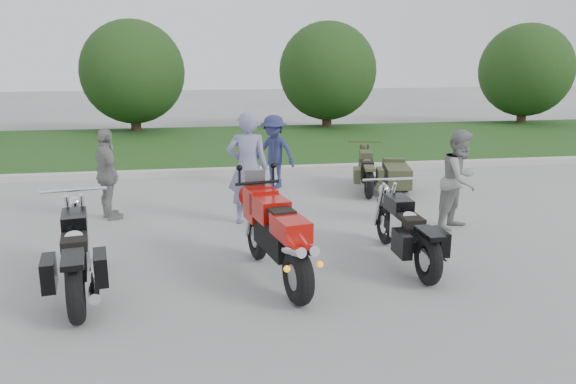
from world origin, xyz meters
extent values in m
plane|color=#A2A29C|center=(0.00, 0.00, 0.00)|extent=(80.00, 80.00, 0.00)
cube|color=#B9B6AE|center=(0.00, 6.00, 0.07)|extent=(60.00, 0.30, 0.15)
cube|color=#28531C|center=(0.00, 10.15, 0.07)|extent=(60.00, 8.00, 0.14)
cylinder|color=#3F2B1C|center=(-3.00, 13.50, 0.60)|extent=(0.36, 0.36, 1.20)
sphere|color=#1E3613|center=(-3.00, 13.50, 2.20)|extent=(3.60, 3.60, 3.60)
cylinder|color=#3F2B1C|center=(4.00, 13.50, 0.60)|extent=(0.36, 0.36, 1.20)
sphere|color=#1E3613|center=(4.00, 13.50, 2.20)|extent=(3.60, 3.60, 3.60)
cylinder|color=#3F2B1C|center=(12.00, 13.50, 0.60)|extent=(0.36, 0.36, 1.20)
sphere|color=#1E3613|center=(12.00, 13.50, 2.20)|extent=(3.60, 3.60, 3.60)
torus|color=black|center=(0.15, -1.35, 0.34)|extent=(0.33, 0.70, 0.67)
torus|color=black|center=(-0.14, 0.19, 0.32)|extent=(0.25, 0.66, 0.65)
cube|color=black|center=(0.01, -0.63, 0.60)|extent=(0.48, 1.01, 0.38)
cube|color=#A80C06|center=(-0.03, -0.39, 0.89)|extent=(0.47, 0.65, 0.28)
cube|color=#A80C06|center=(0.11, -1.11, 0.84)|extent=(0.43, 0.65, 0.24)
cube|color=black|center=(0.04, -0.77, 0.93)|extent=(0.35, 0.43, 0.11)
cube|color=#A80C06|center=(-0.11, 0.01, 0.84)|extent=(0.44, 0.49, 0.43)
cylinder|color=silver|center=(0.09, -1.42, 0.67)|extent=(0.21, 0.51, 0.24)
cylinder|color=silver|center=(0.24, -1.39, 0.67)|extent=(0.21, 0.51, 0.24)
torus|color=black|center=(-2.24, -1.41, 0.35)|extent=(0.29, 0.72, 0.70)
torus|color=black|center=(-2.52, 0.25, 0.33)|extent=(0.23, 0.67, 0.66)
cube|color=black|center=(-2.38, -0.58, 0.43)|extent=(0.43, 1.25, 0.14)
cube|color=silver|center=(-2.38, -0.58, 0.51)|extent=(0.38, 0.51, 0.36)
cube|color=black|center=(-2.43, -0.28, 0.80)|extent=(0.38, 0.60, 0.23)
cube|color=black|center=(-2.35, -0.73, 0.70)|extent=(0.37, 0.55, 0.12)
cube|color=black|center=(-2.24, -1.41, 0.72)|extent=(0.32, 0.59, 0.06)
cylinder|color=silver|center=(-2.14, -0.90, 0.29)|extent=(0.29, 1.13, 0.10)
torus|color=black|center=(1.84, -1.04, 0.32)|extent=(0.16, 0.65, 0.65)
torus|color=black|center=(1.84, 0.53, 0.30)|extent=(0.12, 0.61, 0.61)
cube|color=black|center=(1.84, -0.26, 0.40)|extent=(0.21, 1.14, 0.13)
cube|color=silver|center=(1.84, -0.26, 0.48)|extent=(0.29, 0.43, 0.33)
cube|color=black|center=(1.84, 0.03, 0.74)|extent=(0.27, 0.52, 0.21)
cube|color=black|center=(1.84, -0.40, 0.65)|extent=(0.27, 0.48, 0.11)
cube|color=black|center=(1.84, -1.04, 0.67)|extent=(0.21, 0.52, 0.06)
cylinder|color=silver|center=(2.01, -0.59, 0.27)|extent=(0.10, 1.05, 0.10)
torus|color=black|center=(2.42, 3.19, 0.30)|extent=(0.28, 0.62, 0.60)
torus|color=black|center=(2.74, 4.62, 0.28)|extent=(0.23, 0.57, 0.57)
cube|color=black|center=(2.58, 3.90, 0.37)|extent=(0.42, 1.08, 0.12)
cube|color=#3A3F24|center=(2.58, 3.90, 0.44)|extent=(0.35, 0.45, 0.31)
cube|color=#3A3F24|center=(2.64, 4.16, 0.69)|extent=(0.35, 0.53, 0.19)
cube|color=black|center=(2.55, 3.78, 0.60)|extent=(0.34, 0.49, 0.11)
cube|color=#3A3F24|center=(2.42, 3.19, 0.62)|extent=(0.30, 0.52, 0.05)
cylinder|color=#3A3F24|center=(2.67, 3.57, 0.25)|extent=(0.30, 0.97, 0.09)
cube|color=#3A3F24|center=(3.16, 3.68, 0.35)|extent=(0.72, 1.23, 0.40)
torus|color=black|center=(3.38, 3.64, 0.25)|extent=(0.21, 0.51, 0.49)
imported|color=#7B79A4|center=(-0.09, 1.95, 0.95)|extent=(0.75, 0.55, 1.90)
imported|color=gray|center=(3.26, 1.09, 0.81)|extent=(1.00, 0.97, 1.63)
imported|color=navy|center=(0.70, 4.49, 0.78)|extent=(1.14, 1.08, 1.55)
imported|color=gray|center=(-2.44, 2.60, 0.79)|extent=(0.75, 1.00, 1.58)
camera|label=1|loc=(-0.94, -7.18, 2.77)|focal=35.00mm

